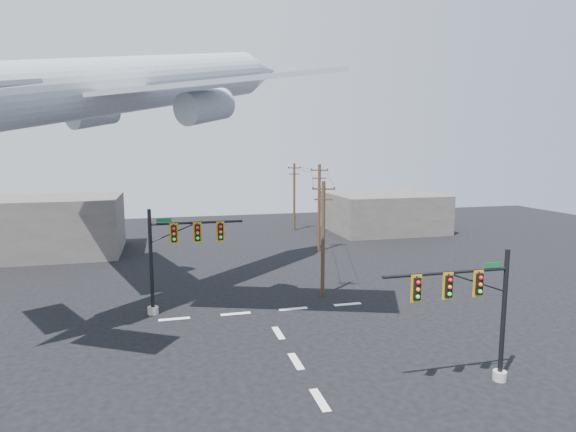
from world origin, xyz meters
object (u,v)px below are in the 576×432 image
object	(u,v)px
airliner	(145,84)
utility_pole_a	(323,237)
signal_mast_far	(175,255)
utility_pole_c	(294,195)
signal_mast_near	(475,310)
utility_pole_b	(319,206)

from	to	relation	value
airliner	utility_pole_a	bearing A→B (deg)	-50.48
signal_mast_far	utility_pole_c	size ratio (longest dim) A/B	0.78
signal_mast_near	utility_pole_a	size ratio (longest dim) A/B	0.76
signal_mast_near	airliner	world-z (taller)	airliner
signal_mast_near	utility_pole_c	distance (m)	43.75
signal_mast_far	utility_pole_b	distance (m)	22.24
signal_mast_far	signal_mast_near	bearing A→B (deg)	-46.28
utility_pole_a	utility_pole_b	size ratio (longest dim) A/B	0.92
signal_mast_near	airliner	bearing A→B (deg)	131.94
utility_pole_b	utility_pole_c	distance (m)	13.83
utility_pole_a	utility_pole_b	world-z (taller)	utility_pole_b
signal_mast_far	airliner	bearing A→B (deg)	120.68
utility_pole_a	utility_pole_b	xyz separation A→B (m)	(4.58, 15.01, 0.38)
utility_pole_a	airliner	size ratio (longest dim) A/B	0.32
utility_pole_c	utility_pole_b	bearing A→B (deg)	-97.41
utility_pole_a	airliner	world-z (taller)	airliner
utility_pole_c	signal_mast_far	bearing A→B (deg)	-121.91
signal_mast_far	airliner	xyz separation A→B (m)	(-1.54, 2.59, 11.29)
utility_pole_a	utility_pole_b	distance (m)	15.70
signal_mast_far	utility_pole_c	bearing A→B (deg)	61.38
utility_pole_a	signal_mast_near	bearing A→B (deg)	-59.86
signal_mast_near	utility_pole_a	distance (m)	15.03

